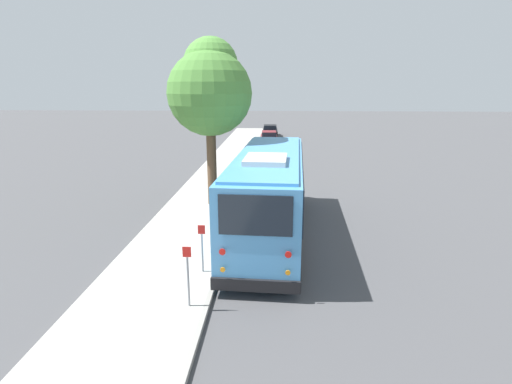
% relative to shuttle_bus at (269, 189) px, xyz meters
% --- Properties ---
extents(ground_plane, '(160.00, 160.00, 0.00)m').
position_rel_shuttle_bus_xyz_m(ground_plane, '(-1.00, -0.10, -1.85)').
color(ground_plane, '#474749').
extents(sidewalk_slab, '(80.00, 3.50, 0.15)m').
position_rel_shuttle_bus_xyz_m(sidewalk_slab, '(-1.00, 3.36, -1.78)').
color(sidewalk_slab, '#A3A099').
rests_on(sidewalk_slab, ground).
extents(curb_strip, '(80.00, 0.14, 0.15)m').
position_rel_shuttle_bus_xyz_m(curb_strip, '(-1.00, 1.54, -1.78)').
color(curb_strip, gray).
rests_on(curb_strip, ground).
extents(shuttle_bus, '(10.69, 3.05, 3.45)m').
position_rel_shuttle_bus_xyz_m(shuttle_bus, '(0.00, 0.00, 0.00)').
color(shuttle_bus, '#4C93D1').
rests_on(shuttle_bus, ground).
extents(parked_sedan_gray, '(4.12, 1.72, 1.30)m').
position_rel_shuttle_bus_xyz_m(parked_sedan_gray, '(12.70, 0.37, -1.25)').
color(parked_sedan_gray, slate).
rests_on(parked_sedan_gray, ground).
extents(parked_sedan_white, '(4.43, 1.92, 1.29)m').
position_rel_shuttle_bus_xyz_m(parked_sedan_white, '(18.35, 0.50, -1.26)').
color(parked_sedan_white, silver).
rests_on(parked_sedan_white, ground).
extents(parked_sedan_maroon, '(4.61, 1.83, 1.30)m').
position_rel_shuttle_bus_xyz_m(parked_sedan_maroon, '(25.34, 0.49, -1.25)').
color(parked_sedan_maroon, maroon).
rests_on(parked_sedan_maroon, ground).
extents(parked_sedan_black, '(4.37, 1.79, 1.29)m').
position_rel_shuttle_bus_xyz_m(parked_sedan_black, '(31.87, 0.49, -1.26)').
color(parked_sedan_black, black).
rests_on(parked_sedan_black, ground).
extents(street_tree, '(3.91, 3.91, 7.81)m').
position_rel_shuttle_bus_xyz_m(street_tree, '(3.72, 2.83, 3.81)').
color(street_tree, brown).
rests_on(street_tree, sidewalk_slab).
extents(sign_post_near, '(0.06, 0.22, 1.67)m').
position_rel_shuttle_bus_xyz_m(sign_post_near, '(-5.81, 1.99, -0.84)').
color(sign_post_near, gray).
rests_on(sign_post_near, sidewalk_slab).
extents(sign_post_far, '(0.06, 0.22, 1.53)m').
position_rel_shuttle_bus_xyz_m(sign_post_far, '(-3.80, 1.99, -0.92)').
color(sign_post_far, gray).
rests_on(sign_post_far, sidewalk_slab).
extents(fire_hydrant, '(0.22, 0.22, 0.81)m').
position_rel_shuttle_bus_xyz_m(fire_hydrant, '(8.09, 2.13, -1.30)').
color(fire_hydrant, red).
rests_on(fire_hydrant, sidewalk_slab).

